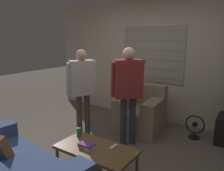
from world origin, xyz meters
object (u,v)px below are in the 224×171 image
object	(u,v)px
armchair_beige	(141,113)
spare_remote	(113,147)
coffee_table	(96,151)
soda_can	(79,132)
floor_fan	(195,127)
person_left_standing	(82,83)
book_stack	(87,146)
person_right_standing	(128,85)

from	to	relation	value
armchair_beige	spare_remote	bearing A→B (deg)	99.20
coffee_table	soda_can	world-z (taller)	soda_can
soda_can	floor_fan	world-z (taller)	soda_can
person_left_standing	floor_fan	xyz separation A→B (m)	(1.68, 1.05, -0.78)
book_stack	armchair_beige	bearing A→B (deg)	92.67
soda_can	spare_remote	world-z (taller)	soda_can
person_right_standing	spare_remote	size ratio (longest dim) A/B	12.32
person_left_standing	person_right_standing	distance (m)	0.83
person_right_standing	book_stack	xyz separation A→B (m)	(0.00, -1.05, -0.60)
soda_can	floor_fan	xyz separation A→B (m)	(1.18, 1.71, -0.25)
armchair_beige	spare_remote	xyz separation A→B (m)	(0.36, -1.50, 0.06)
soda_can	floor_fan	bearing A→B (deg)	55.33
spare_remote	person_left_standing	bearing A→B (deg)	150.38
armchair_beige	floor_fan	world-z (taller)	armchair_beige
person_right_standing	book_stack	distance (m)	1.21
coffee_table	person_left_standing	xyz separation A→B (m)	(-0.90, 0.78, 0.63)
person_left_standing	spare_remote	bearing A→B (deg)	-92.45
person_right_standing	spare_remote	xyz separation A→B (m)	(0.29, -0.86, -0.61)
armchair_beige	person_right_standing	size ratio (longest dim) A/B	0.54
person_right_standing	spare_remote	distance (m)	1.10
coffee_table	floor_fan	world-z (taller)	floor_fan
person_left_standing	spare_remote	xyz separation A→B (m)	(1.09, -0.66, -0.58)
armchair_beige	person_left_standing	bearing A→B (deg)	44.71
coffee_table	spare_remote	distance (m)	0.23
coffee_table	person_right_standing	bearing A→B (deg)	95.98
person_left_standing	person_right_standing	size ratio (longest dim) A/B	0.97
armchair_beige	coffee_table	world-z (taller)	armchair_beige
person_right_standing	book_stack	bearing A→B (deg)	-132.86
book_stack	spare_remote	world-z (taller)	book_stack
armchair_beige	floor_fan	size ratio (longest dim) A/B	2.06
soda_can	floor_fan	size ratio (longest dim) A/B	0.30
coffee_table	person_right_standing	xyz separation A→B (m)	(-0.10, 0.99, 0.66)
spare_remote	floor_fan	distance (m)	1.83
coffee_table	spare_remote	size ratio (longest dim) A/B	7.76
person_left_standing	coffee_table	bearing A→B (deg)	-102.14
armchair_beige	soda_can	xyz separation A→B (m)	(-0.22, -1.49, 0.11)
person_right_standing	floor_fan	xyz separation A→B (m)	(0.89, 0.85, -0.81)
book_stack	spare_remote	bearing A→B (deg)	34.17
coffee_table	floor_fan	distance (m)	2.00
coffee_table	person_right_standing	world-z (taller)	person_right_standing
person_left_standing	soda_can	bearing A→B (deg)	-113.84
person_right_standing	armchair_beige	bearing A→B (deg)	53.55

